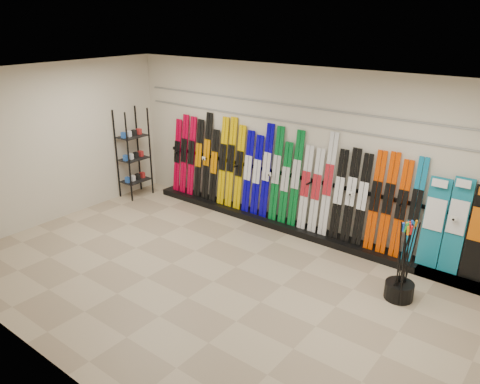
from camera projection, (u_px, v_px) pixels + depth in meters
The scene contains 12 objects.
floor at pixel (213, 282), 7.12m from camera, with size 8.00×8.00×0.00m, color gray.
back_wall at pixel (302, 151), 8.43m from camera, with size 8.00×8.00×0.00m, color beige.
left_wall at pixel (53, 144), 8.88m from camera, with size 5.00×5.00×0.00m, color beige.
ceiling at pixel (208, 81), 6.05m from camera, with size 8.00×8.00×0.00m, color silver.
ski_rack_base at pixel (303, 231), 8.65m from camera, with size 8.00×0.40×0.12m, color black.
skis at pixel (275, 177), 8.77m from camera, with size 5.37×0.26×1.83m.
snowboards at pixel (467, 230), 6.88m from camera, with size 1.26×0.23×1.50m.
accessory_rack at pixel (134, 153), 10.18m from camera, with size 0.40×0.60×1.94m, color black.
pole_bin at pixel (399, 290), 6.67m from camera, with size 0.41×0.41×0.25m, color black.
ski_poles at pixel (404, 262), 6.46m from camera, with size 0.23×0.38×1.18m.
slatwall_rail_0 at pixel (303, 124), 8.24m from camera, with size 7.60×0.02×0.03m, color gray.
slatwall_rail_1 at pixel (304, 107), 8.13m from camera, with size 7.60×0.02×0.03m, color gray.
Camera 1 is at (4.11, -4.61, 3.82)m, focal length 35.00 mm.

